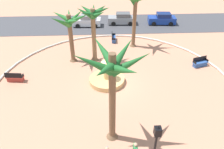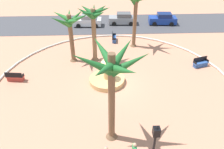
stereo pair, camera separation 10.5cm
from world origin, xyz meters
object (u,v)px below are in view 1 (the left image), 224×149
fountain (107,79)px  palm_tree_far_side (70,25)px  palm_tree_mid_plaza (93,20)px  bench_east (113,38)px  palm_tree_by_curb (136,6)px  palm_tree_near_fountain (113,75)px  parked_car_leftmost (87,21)px  bench_north (15,78)px  bench_west (200,63)px  parked_car_third (162,19)px  parked_car_second (122,19)px

fountain → palm_tree_far_side: size_ratio=0.61×
palm_tree_mid_plaza → bench_east: size_ratio=3.62×
fountain → palm_tree_by_curb: bearing=65.0°
palm_tree_near_fountain → parked_car_leftmost: bearing=97.4°
parked_car_leftmost → palm_tree_far_side: bearing=-95.7°
bench_east → bench_north: (-9.61, -8.33, 0.00)m
bench_west → parked_car_third: size_ratio=0.41×
palm_tree_mid_plaza → parked_car_third: 14.69m
palm_tree_far_side → fountain: bearing=-49.9°
fountain → bench_north: bearing=176.2°
bench_east → bench_north: size_ratio=0.99×
palm_tree_near_fountain → bench_north: size_ratio=4.08×
bench_west → bench_north: 18.29m
palm_tree_far_side → bench_north: bearing=-144.7°
fountain → bench_east: bearing=83.0°
palm_tree_near_fountain → bench_north: (-8.72, 6.98, -4.77)m
palm_tree_by_curb → bench_west: palm_tree_by_curb is taller
palm_tree_by_curb → bench_east: bearing=146.1°
palm_tree_by_curb → bench_west: size_ratio=3.82×
fountain → palm_tree_mid_plaza: bearing=105.6°
palm_tree_near_fountain → palm_tree_far_side: size_ratio=1.26×
palm_tree_near_fountain → parked_car_leftmost: (-2.67, 20.66, -4.34)m
palm_tree_mid_plaza → fountain: bearing=-74.4°
bench_east → bench_west: same height
parked_car_second → bench_west: bearing=-60.7°
palm_tree_by_curb → palm_tree_far_side: palm_tree_by_curb is taller
parked_car_second → parked_car_third: same height
bench_east → bench_west: size_ratio=0.97×
palm_tree_mid_plaza → parked_car_leftmost: 10.81m
parked_car_third → bench_west: bearing=-85.0°
parked_car_second → bench_north: bearing=-128.1°
palm_tree_far_side → parked_car_leftmost: (1.00, 10.11, -3.24)m
bench_north → bench_west: bearing=5.6°
fountain → palm_tree_by_curb: palm_tree_by_curb is taller
parked_car_leftmost → parked_car_second: bearing=6.7°
bench_north → parked_car_leftmost: (6.04, 13.68, 0.43)m
palm_tree_mid_plaza → bench_west: size_ratio=3.50×
palm_tree_near_fountain → parked_car_second: 21.84m
palm_tree_far_side → bench_east: bearing=46.2°
palm_tree_mid_plaza → bench_east: palm_tree_mid_plaza is taller
palm_tree_mid_plaza → bench_north: size_ratio=3.57×
palm_tree_far_side → bench_east: 7.55m
parked_car_second → parked_car_third: bearing=-3.4°
palm_tree_near_fountain → parked_car_third: palm_tree_near_fountain is taller
bench_east → parked_car_third: (7.53, 5.60, 0.43)m
palm_tree_mid_plaza → parked_car_third: palm_tree_mid_plaza is taller
bench_west → parked_car_leftmost: parked_car_leftmost is taller
palm_tree_mid_plaza → bench_north: palm_tree_mid_plaza is taller
palm_tree_far_side → bench_north: size_ratio=3.24×
bench_west → parked_car_third: bearing=95.0°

